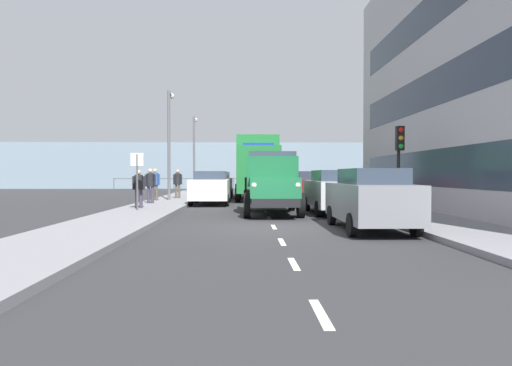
# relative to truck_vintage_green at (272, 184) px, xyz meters

# --- Properties ---
(ground_plane) EXTENTS (80.00, 80.00, 0.00)m
(ground_plane) POSITION_rel_truck_vintage_green_xyz_m (0.18, -7.06, -1.18)
(ground_plane) COLOR #2D2D30
(sidewalk_left) EXTENTS (2.67, 42.74, 0.15)m
(sidewalk_left) POSITION_rel_truck_vintage_green_xyz_m (-4.73, -7.06, -1.10)
(sidewalk_left) COLOR gray
(sidewalk_left) RESTS_ON ground_plane
(sidewalk_right) EXTENTS (2.67, 42.74, 0.15)m
(sidewalk_right) POSITION_rel_truck_vintage_green_xyz_m (5.09, -7.06, -1.10)
(sidewalk_right) COLOR gray
(sidewalk_right) RESTS_ON ground_plane
(road_centreline_markings) EXTENTS (0.12, 37.82, 0.01)m
(road_centreline_markings) POSITION_rel_truck_vintage_green_xyz_m (0.18, -6.21, -1.17)
(road_centreline_markings) COLOR silver
(road_centreline_markings) RESTS_ON ground_plane
(sea_horizon) EXTENTS (80.00, 0.80, 5.00)m
(sea_horizon) POSITION_rel_truck_vintage_green_xyz_m (0.18, -31.43, 1.32)
(sea_horizon) COLOR gray
(sea_horizon) RESTS_ON ground_plane
(seawall_railing) EXTENTS (28.08, 0.08, 1.20)m
(seawall_railing) POSITION_rel_truck_vintage_green_xyz_m (0.18, -27.83, -0.26)
(seawall_railing) COLOR #4C5156
(seawall_railing) RESTS_ON ground_plane
(truck_vintage_green) EXTENTS (2.17, 5.64, 2.43)m
(truck_vintage_green) POSITION_rel_truck_vintage_green_xyz_m (0.00, 0.00, 0.00)
(truck_vintage_green) COLOR black
(truck_vintage_green) RESTS_ON ground_plane
(lorry_cargo_green) EXTENTS (2.58, 8.20, 3.87)m
(lorry_cargo_green) POSITION_rel_truck_vintage_green_xyz_m (0.29, -10.44, 0.90)
(lorry_cargo_green) COLOR #1E7033
(lorry_cargo_green) RESTS_ON ground_plane
(car_grey_kerbside_near) EXTENTS (1.80, 4.25, 1.72)m
(car_grey_kerbside_near) POSITION_rel_truck_vintage_green_xyz_m (-2.44, 4.91, -0.28)
(car_grey_kerbside_near) COLOR slate
(car_grey_kerbside_near) RESTS_ON ground_plane
(car_silver_kerbside_1) EXTENTS (1.79, 4.59, 1.72)m
(car_silver_kerbside_1) POSITION_rel_truck_vintage_green_xyz_m (-2.44, -0.39, -0.28)
(car_silver_kerbside_1) COLOR #B7BABF
(car_silver_kerbside_1) RESTS_ON ground_plane
(car_maroon_kerbside_2) EXTENTS (1.77, 3.84, 1.72)m
(car_maroon_kerbside_2) POSITION_rel_truck_vintage_green_xyz_m (-2.44, -6.85, -0.29)
(car_maroon_kerbside_2) COLOR maroon
(car_maroon_kerbside_2) RESTS_ON ground_plane
(car_white_oppositeside_0) EXTENTS (1.96, 4.56, 1.72)m
(car_white_oppositeside_0) POSITION_rel_truck_vintage_green_xyz_m (2.81, -6.00, -0.28)
(car_white_oppositeside_0) COLOR white
(car_white_oppositeside_0) RESTS_ON ground_plane
(car_red_oppositeside_1) EXTENTS (1.82, 4.68, 1.72)m
(car_red_oppositeside_1) POSITION_rel_truck_vintage_green_xyz_m (2.81, -12.82, -0.28)
(car_red_oppositeside_1) COLOR #B21E1E
(car_red_oppositeside_1) RESTS_ON ground_plane
(pedestrian_strolling) EXTENTS (0.53, 0.34, 1.60)m
(pedestrian_strolling) POSITION_rel_truck_vintage_green_xyz_m (5.48, -1.54, -0.09)
(pedestrian_strolling) COLOR #383342
(pedestrian_strolling) RESTS_ON sidewalk_right
(pedestrian_couple_b) EXTENTS (0.53, 0.34, 1.69)m
(pedestrian_couple_b) POSITION_rel_truck_vintage_green_xyz_m (5.66, -4.66, -0.04)
(pedestrian_couple_b) COLOR #383342
(pedestrian_couple_b) RESTS_ON sidewalk_right
(pedestrian_couple_a) EXTENTS (0.53, 0.34, 1.71)m
(pedestrian_couple_a) POSITION_rel_truck_vintage_green_xyz_m (5.90, -7.02, -0.02)
(pedestrian_couple_a) COLOR #4C473D
(pedestrian_couple_a) RESTS_ON sidewalk_right
(pedestrian_near_railing) EXTENTS (0.53, 0.34, 1.69)m
(pedestrian_near_railing) POSITION_rel_truck_vintage_green_xyz_m (5.03, -9.35, -0.03)
(pedestrian_near_railing) COLOR #4C473D
(pedestrian_near_railing) RESTS_ON sidewalk_right
(traffic_light_near) EXTENTS (0.28, 0.41, 3.20)m
(traffic_light_near) POSITION_rel_truck_vintage_green_xyz_m (-4.71, 0.75, 1.29)
(traffic_light_near) COLOR black
(traffic_light_near) RESTS_ON sidewalk_left
(lamp_post_promenade) EXTENTS (0.32, 1.14, 6.01)m
(lamp_post_promenade) POSITION_rel_truck_vintage_green_xyz_m (5.22, -7.62, 2.59)
(lamp_post_promenade) COLOR #59595B
(lamp_post_promenade) RESTS_ON sidewalk_right
(lamp_post_far) EXTENTS (0.32, 1.14, 5.81)m
(lamp_post_far) POSITION_rel_truck_vintage_green_xyz_m (4.92, -17.14, 2.48)
(lamp_post_far) COLOR #59595B
(lamp_post_far) RESTS_ON sidewalk_right
(street_sign) EXTENTS (0.50, 0.07, 2.25)m
(street_sign) POSITION_rel_truck_vintage_green_xyz_m (5.27, -0.41, 0.50)
(street_sign) COLOR #4C4C4C
(street_sign) RESTS_ON sidewalk_right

